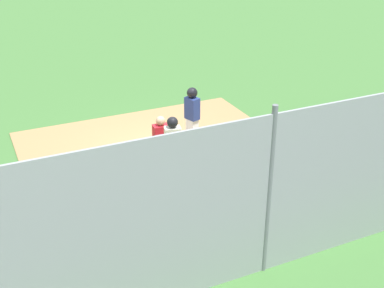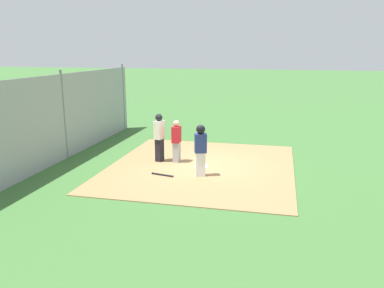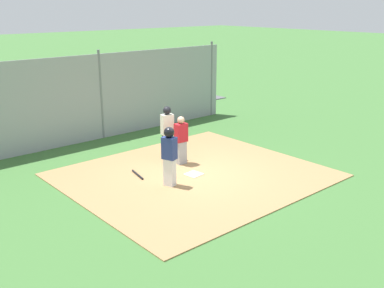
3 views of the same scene
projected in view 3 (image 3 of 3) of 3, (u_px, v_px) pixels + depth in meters
ground_plane at (194, 175)px, 13.57m from camera, size 140.00×140.00×0.00m
dirt_infield at (194, 175)px, 13.56m from camera, size 7.20×6.40×0.03m
home_plate at (194, 174)px, 13.56m from camera, size 0.49×0.49×0.02m
catcher at (181, 140)px, 14.26m from camera, size 0.40×0.29×1.56m
umpire at (167, 132)px, 14.65m from camera, size 0.43×0.35×1.78m
runner at (169, 152)px, 12.47m from camera, size 0.37×0.44×1.71m
baseball_bat at (138, 175)px, 13.46m from camera, size 0.23×0.80×0.06m
backstop_fence at (101, 97)px, 16.90m from camera, size 12.00×0.10×3.35m
parking_lot at (49, 115)px, 20.89m from camera, size 18.00×5.20×0.04m
parked_car_white at (104, 91)px, 23.24m from camera, size 4.39×2.30×1.28m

